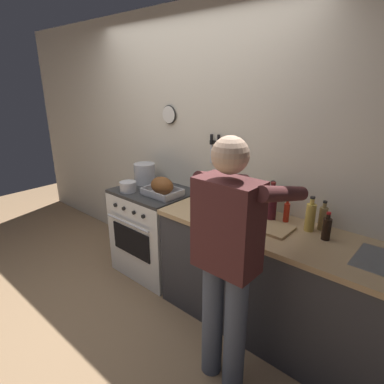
{
  "coord_description": "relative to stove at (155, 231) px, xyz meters",
  "views": [
    {
      "loc": [
        2.07,
        -1.02,
        1.93
      ],
      "look_at": [
        0.42,
        0.85,
        1.06
      ],
      "focal_mm": 29.95,
      "sensor_mm": 36.0,
      "label": 1
    }
  ],
  "objects": [
    {
      "name": "counter_block",
      "position": [
        1.43,
        0.0,
        0.01
      ],
      "size": [
        2.03,
        0.65,
        0.9
      ],
      "color": "#38383D",
      "rests_on": "ground"
    },
    {
      "name": "bottle_wine_red",
      "position": [
        1.23,
        0.11,
        0.58
      ],
      "size": [
        0.08,
        0.08,
        0.31
      ],
      "color": "#47141E",
      "rests_on": "counter_block"
    },
    {
      "name": "roasting_pan",
      "position": [
        0.17,
        -0.04,
        0.53
      ],
      "size": [
        0.35,
        0.26,
        0.18
      ],
      "color": "#B7B7BC",
      "rests_on": "stove"
    },
    {
      "name": "bottle_cooking_oil",
      "position": [
        1.53,
        0.14,
        0.56
      ],
      "size": [
        0.07,
        0.07,
        0.26
      ],
      "color": "gold",
      "rests_on": "counter_block"
    },
    {
      "name": "person_cook",
      "position": [
        1.33,
        -0.59,
        0.5
      ],
      "size": [
        0.51,
        0.63,
        1.66
      ],
      "rotation": [
        0.0,
        0.0,
        1.55
      ],
      "color": "#4C566B",
      "rests_on": "ground"
    },
    {
      "name": "bottle_hot_sauce",
      "position": [
        1.33,
        0.18,
        0.53
      ],
      "size": [
        0.04,
        0.04,
        0.19
      ],
      "color": "red",
      "rests_on": "counter_block"
    },
    {
      "name": "ground_plane",
      "position": [
        0.22,
        -0.99,
        -0.45
      ],
      "size": [
        8.0,
        8.0,
        0.0
      ],
      "primitive_type": "plane",
      "color": "#937251"
    },
    {
      "name": "stock_pot",
      "position": [
        -0.24,
        0.1,
        0.56
      ],
      "size": [
        0.22,
        0.22,
        0.21
      ],
      "color": "#B7B7BC",
      "rests_on": "stove"
    },
    {
      "name": "bottle_soy_sauce",
      "position": [
        1.67,
        0.08,
        0.53
      ],
      "size": [
        0.06,
        0.06,
        0.2
      ],
      "color": "black",
      "rests_on": "counter_block"
    },
    {
      "name": "saucepan",
      "position": [
        -0.16,
        -0.19,
        0.5
      ],
      "size": [
        0.16,
        0.16,
        0.1
      ],
      "color": "#B7B7BC",
      "rests_on": "stove"
    },
    {
      "name": "bottle_olive_oil",
      "position": [
        1.17,
        0.23,
        0.57
      ],
      "size": [
        0.07,
        0.07,
        0.28
      ],
      "color": "#385623",
      "rests_on": "counter_block"
    },
    {
      "name": "cutting_board",
      "position": [
        1.27,
        -0.02,
        0.46
      ],
      "size": [
        0.36,
        0.24,
        0.02
      ],
      "primitive_type": "cube",
      "color": "tan",
      "rests_on": "counter_block"
    },
    {
      "name": "bottle_vinegar",
      "position": [
        1.59,
        0.22,
        0.54
      ],
      "size": [
        0.06,
        0.06,
        0.22
      ],
      "color": "#997F4C",
      "rests_on": "counter_block"
    },
    {
      "name": "wall_back",
      "position": [
        0.22,
        0.36,
        0.85
      ],
      "size": [
        6.0,
        0.13,
        2.6
      ],
      "color": "beige",
      "rests_on": "ground"
    },
    {
      "name": "stove",
      "position": [
        0.0,
        0.0,
        0.0
      ],
      "size": [
        0.76,
        0.67,
        0.9
      ],
      "color": "white",
      "rests_on": "ground"
    }
  ]
}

